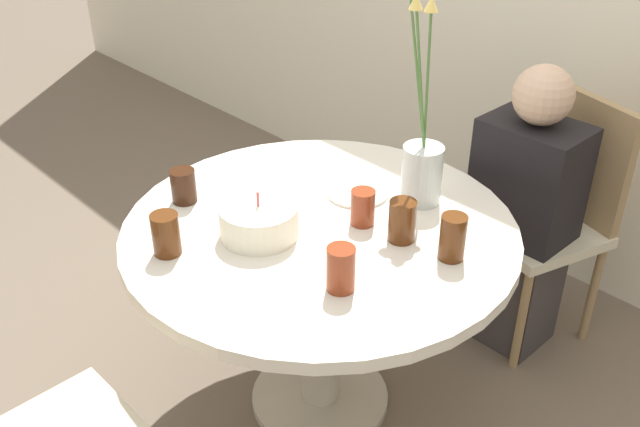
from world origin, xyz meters
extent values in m
plane|color=#6B5B4C|center=(0.00, 0.00, 0.00)|extent=(16.00, 16.00, 0.00)
cylinder|color=silver|center=(0.00, 0.00, 0.70)|extent=(1.18, 1.18, 0.04)
cylinder|color=#B7AD99|center=(0.00, 0.00, 0.36)|extent=(0.13, 0.13, 0.65)
cylinder|color=#B7AD99|center=(0.00, 0.00, 0.01)|extent=(0.47, 0.47, 0.03)
cube|color=beige|center=(0.26, 0.85, 0.45)|extent=(0.50, 0.50, 0.04)
cube|color=#997A51|center=(0.31, 1.02, 0.70)|extent=(0.37, 0.14, 0.46)
cylinder|color=#997A51|center=(0.04, 0.74, 0.21)|extent=(0.03, 0.03, 0.43)
cylinder|color=#997A51|center=(0.37, 0.64, 0.21)|extent=(0.03, 0.03, 0.43)
cylinder|color=#997A51|center=(0.14, 1.06, 0.21)|extent=(0.03, 0.03, 0.43)
cylinder|color=#997A51|center=(0.47, 0.96, 0.21)|extent=(0.03, 0.03, 0.43)
cylinder|color=white|center=(-0.08, -0.16, 0.77)|extent=(0.23, 0.23, 0.10)
cylinder|color=#E54C4C|center=(-0.08, -0.16, 0.84)|extent=(0.01, 0.01, 0.04)
cylinder|color=silver|center=(0.11, 0.33, 0.82)|extent=(0.13, 0.13, 0.19)
cylinder|color=#4C7538|center=(0.09, 0.32, 1.13)|extent=(0.06, 0.03, 0.43)
cone|color=#EFCC66|center=(0.06, 0.31, 1.34)|extent=(0.04, 0.04, 0.04)
cylinder|color=#4C7538|center=(0.04, 0.35, 1.17)|extent=(0.15, 0.04, 0.53)
cylinder|color=#4C7538|center=(0.08, 0.35, 1.11)|extent=(0.06, 0.06, 0.41)
cone|color=#EFCC66|center=(0.06, 0.38, 1.32)|extent=(0.04, 0.04, 0.04)
cylinder|color=silver|center=(-0.05, 0.21, 0.73)|extent=(0.20, 0.20, 0.01)
cylinder|color=#51280F|center=(0.22, 0.12, 0.79)|extent=(0.08, 0.08, 0.13)
cylinder|color=#33190C|center=(-0.40, -0.21, 0.78)|extent=(0.08, 0.08, 0.11)
cylinder|color=#51280F|center=(-0.19, -0.41, 0.78)|extent=(0.08, 0.08, 0.12)
cylinder|color=maroon|center=(0.26, -0.18, 0.79)|extent=(0.08, 0.08, 0.13)
cylinder|color=maroon|center=(0.08, 0.10, 0.78)|extent=(0.07, 0.07, 0.11)
cylinder|color=#51280F|center=(0.37, 0.15, 0.79)|extent=(0.07, 0.07, 0.13)
cube|color=#383333|center=(0.23, 0.77, 0.23)|extent=(0.31, 0.24, 0.47)
cube|color=black|center=(0.23, 0.77, 0.68)|extent=(0.34, 0.24, 0.42)
sphere|color=#D1A889|center=(0.23, 0.77, 0.99)|extent=(0.20, 0.20, 0.20)
camera|label=1|loc=(1.30, -1.24, 1.85)|focal=40.00mm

